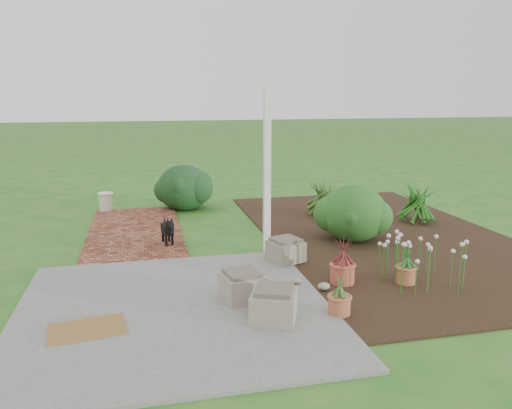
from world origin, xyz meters
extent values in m
plane|color=#23631F|center=(0.00, 0.00, 0.00)|extent=(80.00, 80.00, 0.00)
cube|color=slate|center=(-1.25, -1.75, 0.02)|extent=(3.50, 3.50, 0.04)
cube|color=#5B2A1C|center=(-1.70, 1.75, 0.02)|extent=(1.60, 3.50, 0.04)
cube|color=black|center=(2.50, 0.50, 0.01)|extent=(4.00, 7.00, 0.03)
cube|color=white|center=(0.30, 0.10, 1.25)|extent=(0.10, 0.10, 2.50)
cube|color=gray|center=(-0.45, -1.67, 0.19)|extent=(0.52, 0.52, 0.29)
cube|color=gray|center=(-0.23, -2.29, 0.19)|extent=(0.61, 0.61, 0.31)
cube|color=#7B785C|center=(0.44, -0.46, 0.18)|extent=(0.54, 0.54, 0.29)
cube|color=brown|center=(-2.16, -2.09, 0.05)|extent=(0.82, 0.59, 0.02)
cube|color=black|center=(-1.18, 0.80, 0.28)|extent=(0.20, 0.35, 0.15)
cylinder|color=black|center=(-1.21, 0.67, 0.12)|extent=(0.04, 0.04, 0.16)
cylinder|color=black|center=(-1.11, 0.69, 0.12)|extent=(0.04, 0.04, 0.16)
cylinder|color=black|center=(-1.25, 0.91, 0.12)|extent=(0.04, 0.04, 0.16)
cylinder|color=black|center=(-1.15, 0.92, 0.12)|extent=(0.04, 0.04, 0.16)
sphere|color=black|center=(-1.14, 0.60, 0.39)|extent=(0.14, 0.14, 0.14)
cone|color=black|center=(-1.21, 0.97, 0.38)|extent=(0.07, 0.11, 0.12)
cylinder|color=beige|center=(-2.29, 3.48, 0.22)|extent=(0.35, 0.35, 0.36)
ellipsoid|color=#0F4113|center=(1.85, 0.38, 0.50)|extent=(1.20, 1.20, 0.94)
cylinder|color=#AE4B3B|center=(0.91, -1.44, 0.16)|extent=(0.40, 0.40, 0.25)
cylinder|color=#B0633B|center=(1.71, -1.62, 0.14)|extent=(0.30, 0.30, 0.22)
cylinder|color=#A95C39|center=(0.52, -2.29, 0.13)|extent=(0.26, 0.26, 0.21)
ellipsoid|color=black|center=(-0.67, 3.40, 0.49)|extent=(1.40, 1.40, 0.97)
camera|label=1|loc=(-1.53, -7.08, 2.40)|focal=35.00mm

